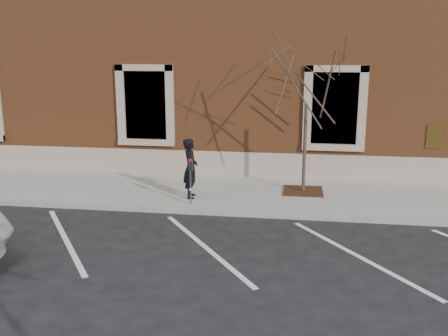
# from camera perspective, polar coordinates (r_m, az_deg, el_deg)

# --- Properties ---
(ground) EXTENTS (120.00, 120.00, 0.00)m
(ground) POSITION_cam_1_polar(r_m,az_deg,el_deg) (12.94, -0.39, -5.35)
(ground) COLOR #28282B
(ground) RESTS_ON ground
(sidewalk_near) EXTENTS (40.00, 3.50, 0.15)m
(sidewalk_near) POSITION_cam_1_polar(r_m,az_deg,el_deg) (14.57, 0.67, -2.89)
(sidewalk_near) COLOR #A6A49C
(sidewalk_near) RESTS_ON ground
(curb_near) EXTENTS (40.00, 0.12, 0.15)m
(curb_near) POSITION_cam_1_polar(r_m,az_deg,el_deg) (12.87, -0.43, -5.11)
(curb_near) COLOR #9E9E99
(curb_near) RESTS_ON ground
(parking_stripes) EXTENTS (28.00, 4.40, 0.01)m
(parking_stripes) POSITION_cam_1_polar(r_m,az_deg,el_deg) (10.91, -2.19, -9.00)
(parking_stripes) COLOR silver
(parking_stripes) RESTS_ON ground
(building_civic) EXTENTS (40.00, 8.62, 8.00)m
(building_civic) POSITION_cam_1_polar(r_m,az_deg,el_deg) (19.94, 3.09, 12.89)
(building_civic) COLOR brown
(building_civic) RESTS_ON ground
(man) EXTENTS (0.48, 0.65, 1.65)m
(man) POSITION_cam_1_polar(r_m,az_deg,el_deg) (13.74, -3.84, -0.03)
(man) COLOR black
(man) RESTS_ON sidewalk_near
(parking_meter) EXTENTS (0.11, 0.09, 1.23)m
(parking_meter) POSITION_cam_1_polar(r_m,az_deg,el_deg) (13.09, -3.86, -0.59)
(parking_meter) COLOR #595B60
(parking_meter) RESTS_ON sidewalk_near
(tree_grate) EXTENTS (1.13, 1.13, 0.03)m
(tree_grate) POSITION_cam_1_polar(r_m,az_deg,el_deg) (14.65, 9.02, -2.60)
(tree_grate) COLOR #3F1E14
(tree_grate) RESTS_ON sidewalk_near
(sapling) EXTENTS (2.77, 2.77, 4.61)m
(sapling) POSITION_cam_1_polar(r_m,az_deg,el_deg) (14.12, 9.49, 10.04)
(sapling) COLOR #413327
(sapling) RESTS_ON sidewalk_near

